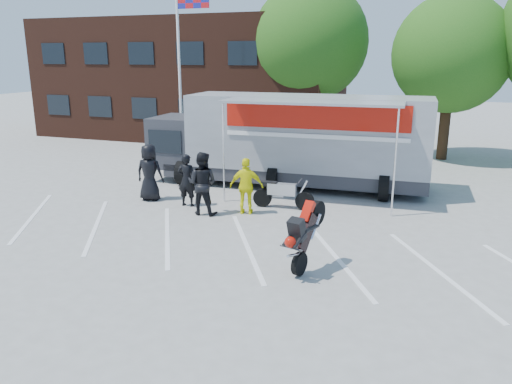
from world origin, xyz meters
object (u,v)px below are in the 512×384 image
Objects in this scene: transporter_truck at (293,186)px; spectator_leather_b at (187,180)px; flagpole at (184,52)px; spectator_leather_a at (150,172)px; spectator_hivis at (247,186)px; parked_motorcycle at (283,208)px; spectator_leather_c at (202,183)px; tree_left at (310,42)px; stunt_bike_rider at (312,267)px; tree_mid at (451,54)px.

transporter_truck is 6.16× the size of spectator_leather_b.
flagpole is at bearing -66.23° from spectator_leather_b.
flagpole is at bearing -80.10° from spectator_leather_a.
spectator_leather_a is 3.73m from spectator_hivis.
spectator_leather_c is (-2.23, -1.44, 1.00)m from parked_motorcycle.
tree_left is at bearing -93.49° from spectator_leather_c.
spectator_leather_c reaches higher than stunt_bike_rider.
spectator_hivis reaches higher than parked_motorcycle.
spectator_leather_c is at bearing 140.20° from spectator_leather_b.
flagpole is 1.04× the size of tree_mid.
spectator_leather_b is at bearing 160.07° from stunt_bike_rider.
transporter_truck is 2.98m from parked_motorcycle.
spectator_leather_b is (3.27, -6.28, -4.17)m from flagpole.
tree_mid is 10.49m from transporter_truck.
transporter_truck is 4.00m from spectator_hivis.
tree_mid is 14.42m from spectator_leather_c.
flagpole is at bearing -62.12° from spectator_leather_c.
parked_motorcycle is at bearing -178.44° from spectator_leather_a.
spectator_leather_c reaches higher than parked_motorcycle.
transporter_truck is at bearing -145.46° from spectator_leather_a.
tree_left is 12.93m from parked_motorcycle.
transporter_truck is 6.03× the size of spectator_hivis.
spectator_leather_c reaches higher than spectator_hivis.
parked_motorcycle is 1.18× the size of spectator_leather_b.
tree_left reaches higher than stunt_bike_rider.
spectator_leather_a reaches higher than spectator_hivis.
tree_mid is 12.56m from parked_motorcycle.
spectator_leather_a is 1.12× the size of spectator_leather_b.
spectator_leather_c is at bearing 155.14° from spectator_leather_a.
spectator_hivis is (1.20, -12.41, -4.67)m from tree_left.
transporter_truck reaches higher than parked_motorcycle.
flagpole is 9.03m from spectator_leather_c.
tree_left is 13.17m from spectator_leather_a.
flagpole reaches higher than transporter_truck.
flagpole is 7.53m from spectator_leather_a.
parked_motorcycle is 3.33m from spectator_leather_b.
tree_mid is 3.84× the size of spectator_leather_c.
tree_left reaches higher than spectator_hivis.
spectator_leather_c is at bearing -90.42° from tree_left.
tree_mid is at bearing -8.13° from tree_left.
stunt_bike_rider is at bearing -75.22° from tree_left.
spectator_leather_a is at bearing -21.94° from spectator_leather_c.
stunt_bike_rider is (4.17, -15.80, -5.57)m from tree_left.
spectator_leather_a is (-6.68, 3.70, 0.98)m from stunt_bike_rider.
transporter_truck is at bearing -128.76° from spectator_leather_b.
stunt_bike_rider reaches higher than parked_motorcycle.
flagpole is at bearing -62.56° from spectator_hivis.
spectator_leather_b is at bearing -125.26° from tree_mid.
stunt_bike_rider is 6.29m from spectator_leather_b.
spectator_leather_a reaches higher than spectator_leather_b.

